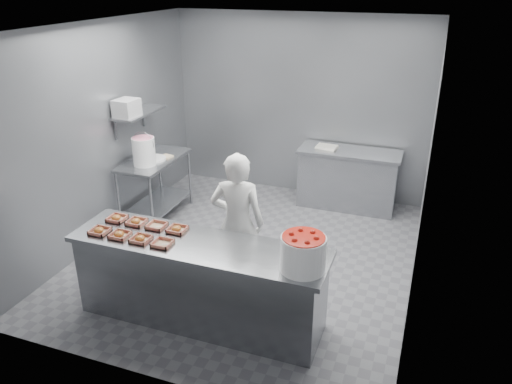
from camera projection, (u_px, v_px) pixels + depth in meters
The scene contains 24 objects.
floor at pixel (248, 255), 6.37m from camera, with size 4.50×4.50×0.00m, color #4C4C51.
ceiling at pixel (246, 26), 5.24m from camera, with size 4.50×4.50×0.00m, color white.
wall_back at pixel (299, 107), 7.74m from camera, with size 4.00×0.04×2.80m, color slate.
wall_left at pixel (103, 134), 6.43m from camera, with size 0.04×4.50×2.80m, color slate.
wall_right at pixel (426, 173), 5.18m from camera, with size 0.04×4.50×2.80m, color slate.
service_counter at pixel (200, 282), 5.03m from camera, with size 2.60×0.70×0.90m.
prep_table at pixel (155, 179), 7.17m from camera, with size 0.60×1.20×0.90m.
back_counter at pixel (348, 179), 7.54m from camera, with size 1.50×0.60×0.90m.
wall_shelf at pixel (139, 113), 6.83m from camera, with size 0.35×0.90×0.03m, color slate.
tray_0 at pixel (99, 231), 5.03m from camera, with size 0.19×0.18×0.06m.
tray_1 at pixel (120, 235), 4.96m from camera, with size 0.19×0.18×0.06m.
tray_2 at pixel (141, 239), 4.88m from camera, with size 0.19×0.18×0.06m.
tray_3 at pixel (162, 243), 4.81m from camera, with size 0.19×0.18×0.04m.
tray_4 at pixel (117, 218), 5.29m from camera, with size 0.19×0.18×0.06m.
tray_5 at pixel (136, 222), 5.22m from camera, with size 0.19×0.18×0.06m.
tray_6 at pixel (157, 226), 5.14m from camera, with size 0.19×0.18×0.04m.
tray_7 at pixel (177, 229), 5.07m from camera, with size 0.19×0.18×0.06m.
worker at pixel (238, 223), 5.44m from camera, with size 0.59×0.39×1.62m, color silver.
strawberry_tub at pixel (303, 252), 4.35m from camera, with size 0.40×0.40×0.33m.
glaze_bucket at pixel (144, 151), 6.74m from camera, with size 0.32×0.30×0.47m.
bucket_lid at pixel (154, 159), 7.01m from camera, with size 0.34×0.34×0.03m, color white.
rag at pixel (167, 156), 7.10m from camera, with size 0.15×0.13×0.02m, color #CCB28C.
appliance at pixel (127, 108), 6.55m from camera, with size 0.27×0.31×0.23m, color gray.
paper_stack at pixel (327, 147), 7.46m from camera, with size 0.30×0.22×0.04m, color silver.
Camera 1 is at (1.98, -5.13, 3.31)m, focal length 35.00 mm.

